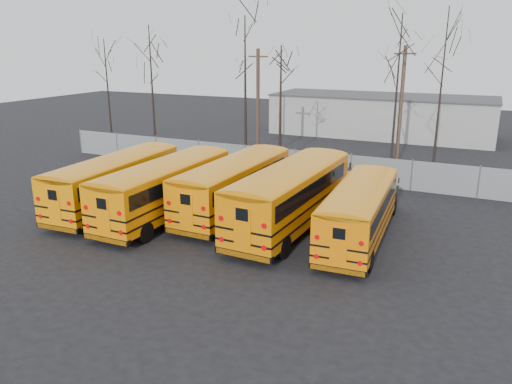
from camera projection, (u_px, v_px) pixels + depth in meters
The scene contains 16 objects.
ground at pixel (212, 232), 25.33m from camera, with size 120.00×120.00×0.00m, color black.
fence at pixel (295, 164), 35.48m from camera, with size 40.00×0.04×2.00m, color gray.
distant_building at pixel (381, 116), 51.77m from camera, with size 22.00×8.00×4.00m, color #A7A7A2.
bus_a at pixel (118, 177), 28.58m from camera, with size 3.06×11.34×3.14m.
bus_b at pixel (168, 184), 27.11m from camera, with size 2.76×11.50×3.21m.
bus_c at pixel (236, 181), 27.75m from camera, with size 2.83×11.35×3.16m.
bus_d at pixel (293, 191), 25.48m from camera, with size 3.32×12.17×3.37m.
bus_e at pixel (360, 207), 23.81m from camera, with size 2.90×10.44×2.89m.
utility_pole_left at pixel (258, 106), 38.67m from camera, with size 1.58×0.28×8.85m.
utility_pole_right at pixel (401, 106), 37.74m from camera, with size 1.56×0.68×9.10m.
tree_0 at pixel (108, 95), 44.48m from camera, with size 0.26×0.26×9.61m, color black.
tree_1 at pixel (152, 90), 42.77m from camera, with size 0.26×0.26×10.71m, color black.
tree_2 at pixel (245, 88), 41.33m from camera, with size 0.26×0.26×11.36m, color black.
tree_3 at pixel (280, 106), 38.93m from camera, with size 0.26×0.26×9.09m, color black.
tree_4 at pixel (396, 98), 34.62m from camera, with size 0.26×0.26×11.17m, color black.
tree_5 at pixel (440, 96), 33.80m from camera, with size 0.26×0.26×11.56m, color black.
Camera 1 is at (12.00, -20.55, 9.18)m, focal length 35.00 mm.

